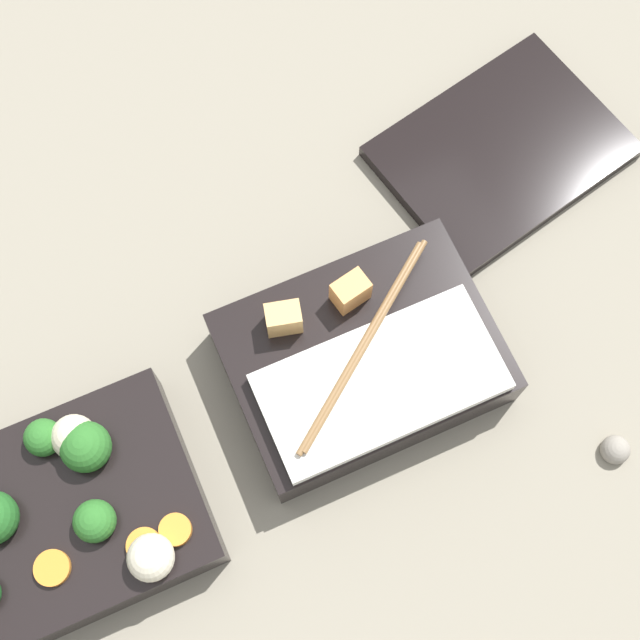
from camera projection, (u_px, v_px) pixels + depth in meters
The scene contains 5 objects.
ground_plane at pixel (218, 427), 0.72m from camera, with size 3.00×3.00×0.00m, color gray.
bento_tray_vegetable at pixel (59, 516), 0.67m from camera, with size 0.21×0.15×0.08m.
bento_tray_rice at pixel (362, 358), 0.71m from camera, with size 0.21×0.15×0.08m.
bento_lid at pixel (501, 151), 0.80m from camera, with size 0.20×0.15×0.01m, color black.
pebble_0 at pixel (615, 450), 0.71m from camera, with size 0.02×0.02×0.02m, color gray.
Camera 1 is at (0.01, -0.17, 0.71)m, focal length 50.00 mm.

